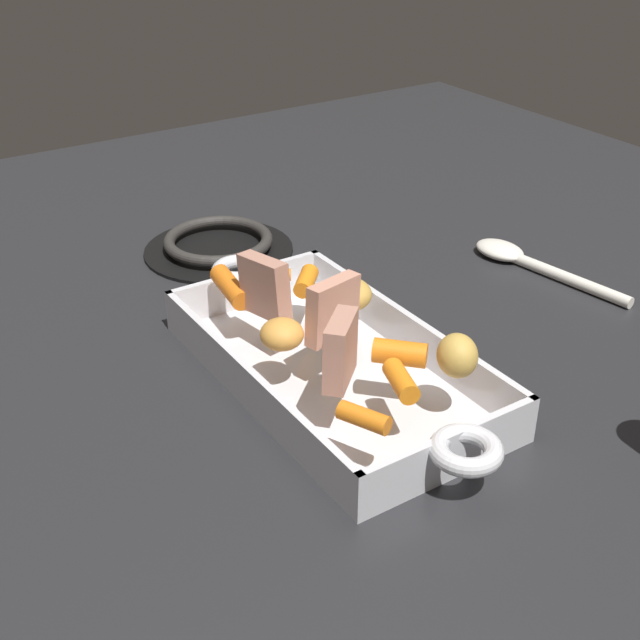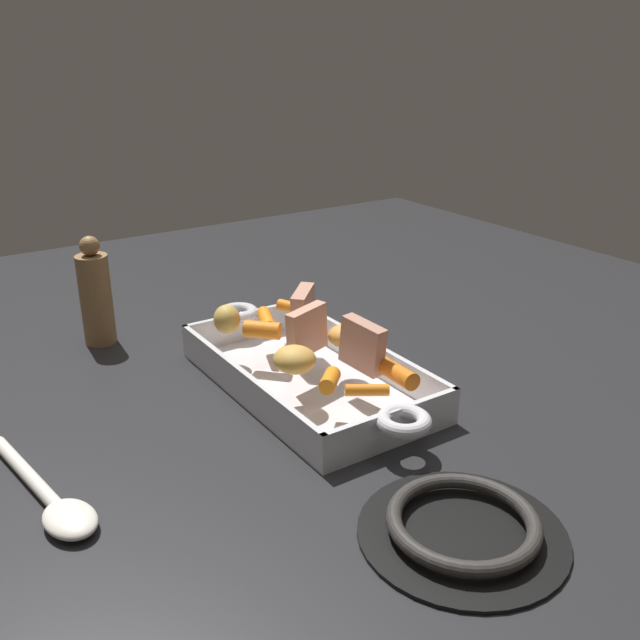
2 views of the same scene
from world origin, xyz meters
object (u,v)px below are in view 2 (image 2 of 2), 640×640
(potato_golden_large, at_px, (344,336))
(potato_near_roast, at_px, (295,360))
(roasting_dish, at_px, (307,376))
(pepper_mill, at_px, (96,296))
(baby_carrot_southeast, at_px, (397,373))
(baby_carrot_center_left, at_px, (268,319))
(roast_slice_outer, at_px, (303,311))
(baby_carrot_northeast, at_px, (262,330))
(baby_carrot_short, at_px, (367,390))
(potato_halved, at_px, (227,319))
(serving_spoon, at_px, (53,501))
(stove_burner_rear, at_px, (463,527))
(baby_carrot_southwest, at_px, (292,307))
(roast_slice_thin, at_px, (303,330))
(roast_slice_thick, at_px, (362,345))
(baby_carrot_center_right, at_px, (330,380))

(potato_golden_large, xyz_separation_m, potato_near_roast, (-0.03, 0.10, 0.00))
(roasting_dish, distance_m, pepper_mill, 0.36)
(baby_carrot_southeast, xyz_separation_m, baby_carrot_center_left, (0.24, 0.04, -0.00))
(baby_carrot_southeast, distance_m, baby_carrot_center_left, 0.24)
(roasting_dish, bearing_deg, roast_slice_outer, -28.36)
(potato_golden_large, bearing_deg, roasting_dish, 78.12)
(baby_carrot_northeast, height_order, baby_carrot_short, baby_carrot_northeast)
(baby_carrot_center_left, bearing_deg, baby_carrot_northeast, 140.52)
(potato_near_roast, bearing_deg, potato_halved, 4.81)
(potato_halved, bearing_deg, baby_carrot_northeast, -142.80)
(baby_carrot_short, distance_m, serving_spoon, 0.35)
(baby_carrot_southeast, bearing_deg, baby_carrot_northeast, 18.75)
(baby_carrot_center_left, xyz_separation_m, potato_halved, (0.01, 0.06, 0.01))
(baby_carrot_short, relative_size, stove_burner_rear, 0.26)
(baby_carrot_northeast, distance_m, baby_carrot_short, 0.22)
(baby_carrot_center_left, distance_m, baby_carrot_southwest, 0.06)
(roast_slice_thin, distance_m, baby_carrot_southeast, 0.15)
(baby_carrot_short, distance_m, potato_halved, 0.26)
(baby_carrot_center_left, xyz_separation_m, baby_carrot_short, (-0.25, 0.01, -0.00))
(potato_golden_large, bearing_deg, roast_slice_thick, 163.60)
(potato_golden_large, bearing_deg, stove_burner_rear, 163.83)
(roasting_dish, distance_m, potato_near_roast, 0.08)
(roast_slice_outer, bearing_deg, potato_near_roast, 143.10)
(baby_carrot_short, bearing_deg, baby_carrot_northeast, 4.82)
(baby_carrot_southwest, relative_size, baby_carrot_center_right, 1.08)
(baby_carrot_southwest, bearing_deg, baby_carrot_center_left, 114.55)
(baby_carrot_southwest, height_order, stove_burner_rear, baby_carrot_southwest)
(baby_carrot_short, height_order, potato_near_roast, potato_near_roast)
(roast_slice_thick, xyz_separation_m, potato_near_roast, (0.04, 0.08, -0.01))
(baby_carrot_short, distance_m, pepper_mill, 0.48)
(roast_slice_thin, relative_size, baby_carrot_southwest, 1.36)
(potato_golden_large, bearing_deg, baby_carrot_short, 155.52)
(potato_golden_large, bearing_deg, roast_slice_outer, 12.29)
(roast_slice_thick, height_order, roast_slice_thin, same)
(roast_slice_outer, bearing_deg, serving_spoon, 110.94)
(baby_carrot_center_left, height_order, potato_near_roast, potato_near_roast)
(baby_carrot_center_right, bearing_deg, stove_burner_rear, 177.42)
(baby_carrot_northeast, relative_size, potato_near_roast, 0.93)
(roast_slice_thick, bearing_deg, baby_carrot_southwest, -7.20)
(roast_slice_thin, xyz_separation_m, baby_carrot_southeast, (-0.14, -0.05, -0.02))
(roast_slice_thick, distance_m, baby_carrot_center_left, 0.19)
(roast_slice_thin, xyz_separation_m, potato_near_roast, (-0.05, 0.04, -0.01))
(baby_carrot_southeast, height_order, stove_burner_rear, baby_carrot_southeast)
(baby_carrot_northeast, bearing_deg, roast_slice_thick, -159.39)
(baby_carrot_northeast, distance_m, baby_carrot_southwest, 0.10)
(baby_carrot_southeast, distance_m, baby_carrot_southwest, 0.27)
(roast_slice_outer, xyz_separation_m, pepper_mill, (0.24, 0.22, -0.01))
(baby_carrot_center_left, distance_m, potato_near_roast, 0.16)
(roast_slice_thick, relative_size, baby_carrot_center_right, 1.46)
(stove_burner_rear, bearing_deg, potato_near_roast, 0.29)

